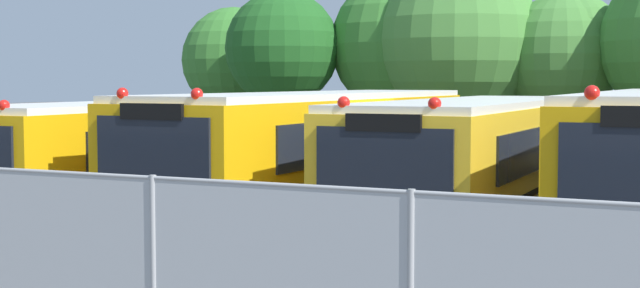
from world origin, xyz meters
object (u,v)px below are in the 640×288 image
at_px(school_bus_0, 157,152).
at_px(tree_3, 459,40).
at_px(tree_1, 286,48).
at_px(tree_2, 404,44).
at_px(school_bus_1, 317,151).
at_px(tree_0, 235,61).
at_px(tree_4, 567,52).
at_px(school_bus_2, 476,161).

xyz_separation_m(school_bus_0, tree_3, (3.38, 10.73, 2.72)).
bearing_deg(tree_1, tree_2, 28.82).
bearing_deg(school_bus_0, tree_3, -107.85).
distance_m(school_bus_1, tree_0, 14.71).
bearing_deg(tree_2, tree_4, -0.73).
bearing_deg(tree_3, tree_2, 163.62).
xyz_separation_m(tree_1, tree_3, (5.24, 1.22, 0.19)).
bearing_deg(tree_4, tree_2, 179.27).
bearing_deg(school_bus_2, tree_4, -88.16).
distance_m(tree_2, tree_4, 5.08).
bearing_deg(school_bus_0, school_bus_1, -172.85).
relative_size(tree_2, tree_3, 0.96).
xyz_separation_m(tree_1, tree_4, (8.33, 1.73, -0.19)).
relative_size(tree_1, tree_3, 0.87).
distance_m(school_bus_0, school_bus_2, 6.88).
bearing_deg(tree_2, school_bus_1, -78.85).
relative_size(school_bus_2, tree_2, 1.52).
bearing_deg(school_bus_1, school_bus_0, 8.63).
height_order(school_bus_1, tree_3, tree_3).
height_order(tree_1, tree_3, tree_3).
distance_m(tree_1, tree_2, 3.73).
relative_size(tree_1, tree_4, 1.05).
relative_size(tree_0, tree_3, 0.84).
bearing_deg(school_bus_1, tree_1, -58.01).
bearing_deg(school_bus_2, tree_0, -44.57).
distance_m(school_bus_0, tree_3, 11.57).
bearing_deg(tree_1, school_bus_0, -78.96).
relative_size(tree_0, tree_2, 0.87).
xyz_separation_m(school_bus_0, tree_1, (-1.86, 9.51, 2.53)).
xyz_separation_m(school_bus_0, school_bus_2, (6.88, 0.23, 0.04)).
distance_m(school_bus_0, tree_2, 11.70).
bearing_deg(tree_2, tree_3, -16.38).
relative_size(tree_1, tree_2, 0.90).
distance_m(school_bus_0, school_bus_1, 3.58).
bearing_deg(tree_0, tree_2, -6.56).
distance_m(school_bus_1, school_bus_2, 3.34).
distance_m(school_bus_1, tree_3, 10.59).
bearing_deg(tree_2, tree_0, 173.44).
bearing_deg(tree_0, tree_3, -8.86).
relative_size(school_bus_2, tree_1, 1.69).
distance_m(tree_0, tree_4, 11.75).
xyz_separation_m(school_bus_1, tree_0, (-8.79, 11.60, 2.11)).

